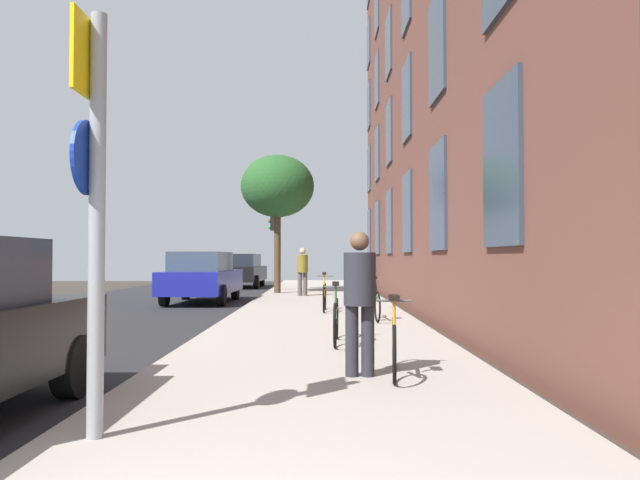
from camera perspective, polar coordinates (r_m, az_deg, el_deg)
name	(u,v)px	position (r m, az deg, el deg)	size (l,w,h in m)	color
ground_plane	(189,311)	(16.94, -12.25, -6.55)	(41.80, 41.80, 0.00)	#332D28
road_asphalt	(112,311)	(17.49, -19.04, -6.33)	(7.00, 38.00, 0.01)	#232326
sidewalk	(317,308)	(16.57, -0.25, -6.49)	(4.20, 38.00, 0.12)	#9E9389
building_facade	(414,13)	(17.51, 8.85, 20.45)	(0.56, 27.00, 16.04)	brown
sign_post	(91,187)	(4.82, -20.84, 4.71)	(0.16, 0.60, 3.17)	gray
traffic_light	(272,235)	(25.17, -4.57, 0.48)	(0.43, 0.24, 3.31)	black
tree_near	(275,187)	(23.02, -4.29, 5.03)	(2.78, 2.78, 5.23)	#4C3823
bicycle_0	(391,344)	(6.97, 6.77, -9.71)	(0.42, 1.61, 0.92)	black
bicycle_1	(333,319)	(9.45, 1.26, -7.47)	(0.42, 1.72, 0.96)	black
bicycle_2	(370,303)	(12.97, 4.79, -5.94)	(0.42, 1.72, 0.94)	black
bicycle_3	(322,296)	(15.04, 0.18, -5.30)	(0.42, 1.64, 0.97)	black
pedestrian_0	(357,293)	(6.82, 3.52, -5.06)	(0.40, 0.40, 1.62)	#26262D
pedestrian_1	(300,268)	(21.08, -1.91, -2.70)	(0.42, 0.42, 1.67)	#4C4742
car_1	(199,277)	(19.66, -11.33, -3.41)	(2.01, 4.55, 1.62)	navy
car_2	(239,270)	(29.35, -7.70, -2.85)	(2.09, 4.49, 1.62)	black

